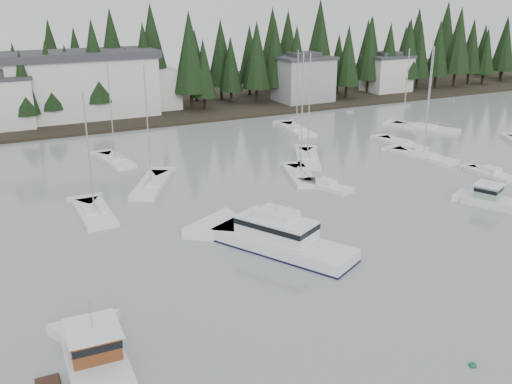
# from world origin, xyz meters

# --- Properties ---
(far_shore_land) EXTENTS (240.00, 54.00, 1.00)m
(far_shore_land) POSITION_xyz_m (0.00, 97.00, 0.00)
(far_shore_land) COLOR black
(far_shore_land) RESTS_ON ground
(conifer_treeline) EXTENTS (200.00, 22.00, 20.00)m
(conifer_treeline) POSITION_xyz_m (0.00, 86.00, 0.00)
(conifer_treeline) COLOR black
(conifer_treeline) RESTS_ON ground
(house_west) EXTENTS (9.54, 7.42, 8.75)m
(house_west) POSITION_xyz_m (-18.00, 79.00, 4.65)
(house_west) COLOR silver
(house_west) RESTS_ON ground
(house_east_a) EXTENTS (10.60, 8.48, 9.25)m
(house_east_a) POSITION_xyz_m (36.00, 78.00, 4.90)
(house_east_a) COLOR #999EA0
(house_east_a) RESTS_ON ground
(house_east_b) EXTENTS (9.54, 7.42, 8.25)m
(house_east_b) POSITION_xyz_m (58.00, 80.00, 4.40)
(house_east_b) COLOR silver
(house_east_b) RESTS_ON ground
(harbor_inn) EXTENTS (29.50, 11.50, 10.90)m
(harbor_inn) POSITION_xyz_m (-2.96, 82.34, 5.78)
(harbor_inn) COLOR silver
(harbor_inn) RESTS_ON ground
(lobster_boat_brown) EXTENTS (5.30, 9.94, 4.85)m
(lobster_boat_brown) POSITION_xyz_m (-18.18, 10.82, 0.55)
(lobster_boat_brown) COLOR white
(lobster_boat_brown) RESTS_ON ground
(cabin_cruiser_center) EXTENTS (9.27, 12.93, 5.39)m
(cabin_cruiser_center) POSITION_xyz_m (-0.79, 21.15, 0.81)
(cabin_cruiser_center) COLOR white
(cabin_cruiser_center) RESTS_ON ground
(lobster_boat_teal) EXTENTS (5.48, 7.94, 4.18)m
(lobster_boat_teal) POSITION_xyz_m (23.83, 20.12, 0.50)
(lobster_boat_teal) COLOR white
(lobster_boat_teal) RESTS_ON ground
(sailboat_0) EXTENTS (4.47, 10.01, 12.92)m
(sailboat_0) POSITION_xyz_m (22.80, 58.17, 0.06)
(sailboat_0) COLOR white
(sailboat_0) RESTS_ON ground
(sailboat_1) EXTENTS (5.03, 8.67, 14.94)m
(sailboat_1) POSITION_xyz_m (10.97, 37.39, 0.10)
(sailboat_1) COLOR white
(sailboat_1) RESTS_ON ground
(sailboat_2) EXTENTS (7.24, 9.84, 13.89)m
(sailboat_2) POSITION_xyz_m (-5.55, 42.07, 0.07)
(sailboat_2) COLOR white
(sailboat_2) RESTS_ON ground
(sailboat_3) EXTENTS (7.10, 10.73, 14.78)m
(sailboat_3) POSITION_xyz_m (41.65, 50.01, 0.08)
(sailboat_3) COLOR white
(sailboat_3) RESTS_ON ground
(sailboat_4) EXTENTS (3.01, 8.15, 12.43)m
(sailboat_4) POSITION_xyz_m (-13.02, 36.22, 0.07)
(sailboat_4) COLOR white
(sailboat_4) RESTS_ON ground
(sailboat_6) EXTENTS (4.46, 9.62, 14.80)m
(sailboat_6) POSITION_xyz_m (29.71, 37.32, 0.09)
(sailboat_6) COLOR white
(sailboat_6) RESTS_ON ground
(sailboat_8) EXTENTS (3.63, 8.33, 13.18)m
(sailboat_8) POSITION_xyz_m (-6.76, 53.60, 0.08)
(sailboat_8) COLOR white
(sailboat_8) RESTS_ON ground
(sailboat_10) EXTENTS (6.91, 9.58, 14.03)m
(sailboat_10) POSITION_xyz_m (15.65, 43.35, 0.08)
(sailboat_10) COLOR white
(sailboat_10) RESTS_ON ground
(sailboat_13) EXTENTS (2.71, 8.34, 13.95)m
(sailboat_13) POSITION_xyz_m (31.51, 43.76, 0.09)
(sailboat_13) COLOR white
(sailboat_13) RESTS_ON ground
(runabout_1) EXTENTS (4.05, 6.50, 1.42)m
(runabout_1) POSITION_xyz_m (11.57, 32.80, 0.13)
(runabout_1) COLOR white
(runabout_1) RESTS_ON ground
(runabout_2) EXTENTS (2.50, 6.27, 1.42)m
(runabout_2) POSITION_xyz_m (31.47, 27.90, 0.13)
(runabout_2) COLOR white
(runabout_2) RESTS_ON ground
(mooring_buoy_green) EXTENTS (0.48, 0.48, 0.48)m
(mooring_buoy_green) POSITION_xyz_m (1.44, 2.30, 0.00)
(mooring_buoy_green) COLOR #145933
(mooring_buoy_green) RESTS_ON ground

